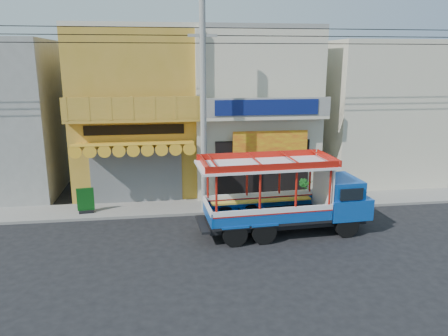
# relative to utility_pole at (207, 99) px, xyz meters

# --- Properties ---
(ground) EXTENTS (90.00, 90.00, 0.00)m
(ground) POSITION_rel_utility_pole_xyz_m (0.85, -3.30, -5.03)
(ground) COLOR black
(ground) RESTS_ON ground
(sidewalk) EXTENTS (30.00, 2.00, 0.12)m
(sidewalk) POSITION_rel_utility_pole_xyz_m (0.85, 0.70, -4.97)
(sidewalk) COLOR slate
(sidewalk) RESTS_ON ground
(shophouse_left) EXTENTS (6.00, 7.50, 8.24)m
(shophouse_left) POSITION_rel_utility_pole_xyz_m (-3.15, 4.66, -0.92)
(shophouse_left) COLOR #AE8626
(shophouse_left) RESTS_ON ground
(shophouse_right) EXTENTS (6.00, 6.75, 8.24)m
(shophouse_right) POSITION_rel_utility_pole_xyz_m (2.85, 4.66, -0.93)
(shophouse_right) COLOR beige
(shophouse_right) RESTS_ON ground
(party_pilaster) EXTENTS (0.35, 0.30, 8.00)m
(party_pilaster) POSITION_rel_utility_pole_xyz_m (-0.15, 1.55, -1.03)
(party_pilaster) COLOR beige
(party_pilaster) RESTS_ON ground
(filler_building_right) EXTENTS (6.00, 6.00, 7.60)m
(filler_building_right) POSITION_rel_utility_pole_xyz_m (9.85, 4.70, -1.23)
(filler_building_right) COLOR beige
(filler_building_right) RESTS_ON ground
(utility_pole) EXTENTS (28.00, 0.26, 9.00)m
(utility_pole) POSITION_rel_utility_pole_xyz_m (0.00, 0.00, 0.00)
(utility_pole) COLOR gray
(utility_pole) RESTS_ON ground
(songthaew_truck) EXTENTS (6.73, 2.53, 3.09)m
(songthaew_truck) POSITION_rel_utility_pole_xyz_m (3.20, -2.71, -3.54)
(songthaew_truck) COLOR black
(songthaew_truck) RESTS_ON ground
(green_sign) EXTENTS (0.73, 0.41, 1.12)m
(green_sign) POSITION_rel_utility_pole_xyz_m (-5.31, 0.42, -4.44)
(green_sign) COLOR black
(green_sign) RESTS_ON sidewalk
(potted_plant_b) EXTENTS (0.68, 0.65, 0.97)m
(potted_plant_b) POSITION_rel_utility_pole_xyz_m (4.79, 1.01, -4.43)
(potted_plant_b) COLOR #164F18
(potted_plant_b) RESTS_ON sidewalk
(potted_plant_c) EXTENTS (0.81, 0.81, 1.06)m
(potted_plant_c) POSITION_rel_utility_pole_xyz_m (4.88, 0.54, -4.38)
(potted_plant_c) COLOR #164F18
(potted_plant_c) RESTS_ON sidewalk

